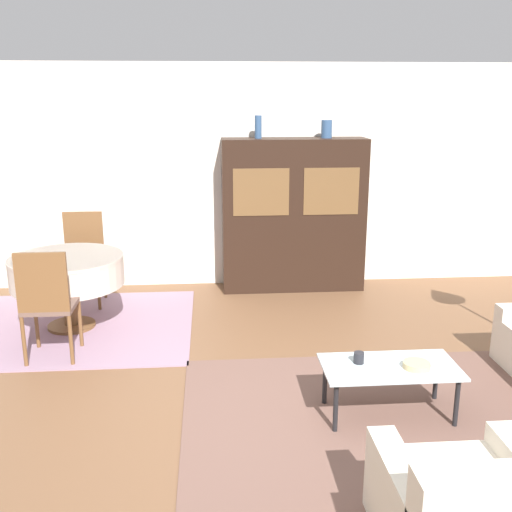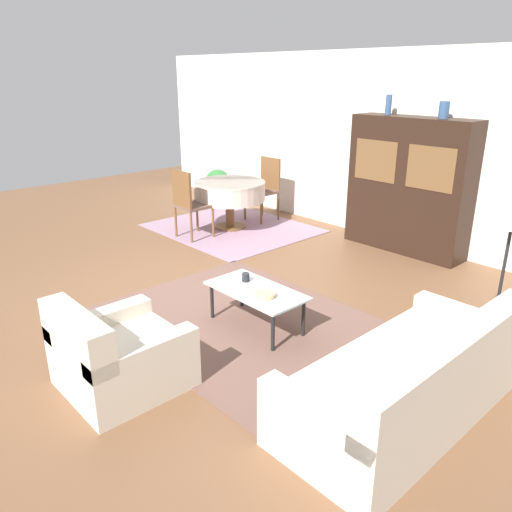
% 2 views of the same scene
% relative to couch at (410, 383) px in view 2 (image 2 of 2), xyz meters
% --- Properties ---
extents(ground_plane, '(14.00, 14.00, 0.00)m').
position_rel_couch_xyz_m(ground_plane, '(-2.85, -0.15, -0.27)').
color(ground_plane, brown).
extents(wall_back, '(10.00, 0.06, 2.70)m').
position_rel_couch_xyz_m(wall_back, '(-2.85, 3.48, 1.08)').
color(wall_back, silver).
rests_on(wall_back, ground_plane).
extents(area_rug, '(2.92, 2.13, 0.01)m').
position_rel_couch_xyz_m(area_rug, '(-1.82, 0.07, -0.27)').
color(area_rug, brown).
rests_on(area_rug, ground_plane).
extents(dining_rug, '(2.39, 2.07, 0.01)m').
position_rel_couch_xyz_m(dining_rug, '(-4.46, 2.08, -0.27)').
color(dining_rug, gray).
rests_on(dining_rug, ground_plane).
extents(couch, '(0.91, 2.05, 0.77)m').
position_rel_couch_xyz_m(couch, '(0.00, 0.00, 0.00)').
color(couch, beige).
rests_on(couch, ground_plane).
extents(armchair, '(0.86, 0.89, 0.75)m').
position_rel_couch_xyz_m(armchair, '(-1.75, -1.38, 0.00)').
color(armchair, beige).
rests_on(armchair, ground_plane).
extents(coffee_table, '(1.00, 0.52, 0.39)m').
position_rel_couch_xyz_m(coffee_table, '(-1.75, 0.10, 0.09)').
color(coffee_table, black).
rests_on(coffee_table, area_rug).
extents(display_cabinet, '(1.71, 0.45, 1.83)m').
position_rel_couch_xyz_m(display_cabinet, '(-2.04, 3.20, 0.64)').
color(display_cabinet, black).
rests_on(display_cabinet, ground_plane).
extents(dining_table, '(1.13, 1.13, 0.75)m').
position_rel_couch_xyz_m(dining_table, '(-4.50, 2.06, 0.34)').
color(dining_table, brown).
rests_on(dining_table, dining_rug).
extents(dining_chair_near, '(0.44, 0.44, 1.03)m').
position_rel_couch_xyz_m(dining_chair_near, '(-4.50, 1.27, 0.32)').
color(dining_chair_near, brown).
rests_on(dining_chair_near, dining_rug).
extents(dining_chair_far, '(0.44, 0.44, 1.03)m').
position_rel_couch_xyz_m(dining_chair_far, '(-4.50, 2.85, 0.32)').
color(dining_chair_far, brown).
rests_on(dining_chair_far, dining_rug).
extents(cup, '(0.08, 0.08, 0.09)m').
position_rel_couch_xyz_m(cup, '(-1.97, 0.16, 0.17)').
color(cup, '#232328').
rests_on(cup, coffee_table).
extents(bowl, '(0.20, 0.20, 0.05)m').
position_rel_couch_xyz_m(bowl, '(-1.57, 0.04, 0.15)').
color(bowl, tan).
rests_on(bowl, coffee_table).
extents(vase_tall, '(0.08, 0.08, 0.26)m').
position_rel_couch_xyz_m(vase_tall, '(-2.47, 3.20, 1.69)').
color(vase_tall, '#33517A').
rests_on(vase_tall, display_cabinet).
extents(vase_short, '(0.13, 0.13, 0.21)m').
position_rel_couch_xyz_m(vase_short, '(-1.67, 3.20, 1.66)').
color(vase_short, '#33517A').
rests_on(vase_short, display_cabinet).
extents(potted_plant, '(0.48, 0.48, 0.66)m').
position_rel_couch_xyz_m(potted_plant, '(-5.88, 2.91, 0.09)').
color(potted_plant, beige).
rests_on(potted_plant, ground_plane).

